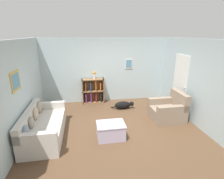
# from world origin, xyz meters

# --- Properties ---
(ground_plane) EXTENTS (14.00, 14.00, 0.00)m
(ground_plane) POSITION_xyz_m (0.00, 0.00, 0.00)
(ground_plane) COLOR brown
(wall_back) EXTENTS (5.60, 0.13, 2.60)m
(wall_back) POSITION_xyz_m (0.00, 2.25, 1.30)
(wall_back) COLOR silver
(wall_back) RESTS_ON ground_plane
(wall_left) EXTENTS (0.13, 5.00, 2.60)m
(wall_left) POSITION_xyz_m (-2.55, -0.00, 1.30)
(wall_left) COLOR silver
(wall_left) RESTS_ON ground_plane
(wall_right) EXTENTS (0.16, 5.00, 2.60)m
(wall_right) POSITION_xyz_m (2.55, 0.02, 1.29)
(wall_right) COLOR silver
(wall_right) RESTS_ON ground_plane
(couch) EXTENTS (0.92, 2.01, 0.80)m
(couch) POSITION_xyz_m (-2.03, -0.28, 0.30)
(couch) COLOR beige
(couch) RESTS_ON ground_plane
(bookshelf) EXTENTS (0.89, 0.29, 1.01)m
(bookshelf) POSITION_xyz_m (-0.51, 2.06, 0.48)
(bookshelf) COLOR olive
(bookshelf) RESTS_ON ground_plane
(recliner_chair) EXTENTS (1.01, 0.93, 0.92)m
(recliner_chair) POSITION_xyz_m (1.86, 0.15, 0.32)
(recliner_chair) COLOR gray
(recliner_chair) RESTS_ON ground_plane
(coffee_table) EXTENTS (0.76, 0.55, 0.43)m
(coffee_table) POSITION_xyz_m (-0.21, -0.65, 0.23)
(coffee_table) COLOR #BCB2D1
(coffee_table) RESTS_ON ground_plane
(dog) EXTENTS (0.89, 0.27, 0.30)m
(dog) POSITION_xyz_m (0.57, 1.19, 0.15)
(dog) COLOR black
(dog) RESTS_ON ground_plane
(vase) EXTENTS (0.12, 0.12, 0.30)m
(vase) POSITION_xyz_m (-0.45, 2.03, 1.18)
(vase) COLOR silver
(vase) RESTS_ON bookshelf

